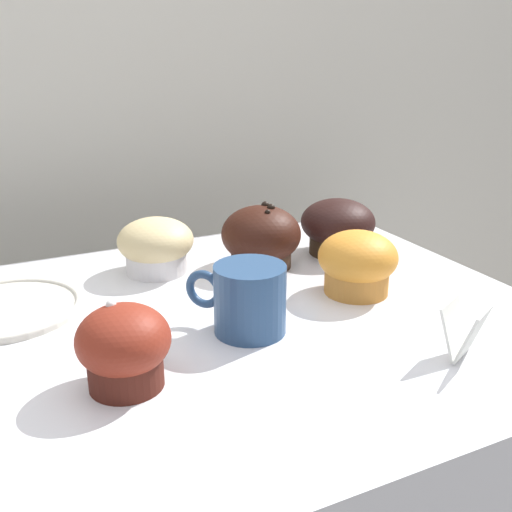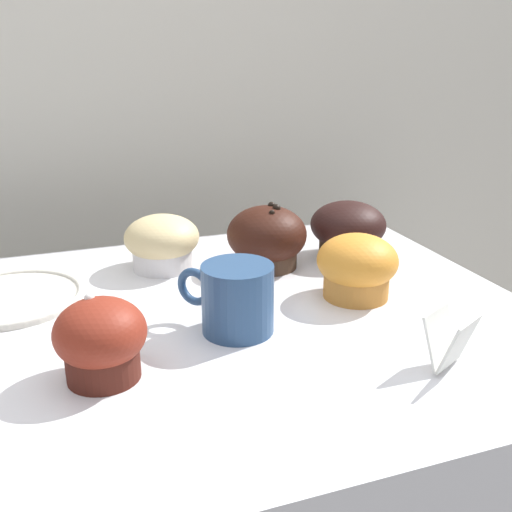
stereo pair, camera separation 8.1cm
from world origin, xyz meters
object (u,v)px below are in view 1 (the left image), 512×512
at_px(muffin_back_left, 338,226).
at_px(serving_plate, 5,309).
at_px(muffin_front_right, 359,263).
at_px(muffin_front_center, 156,246).
at_px(coffee_cup, 248,297).
at_px(muffin_front_left, 261,238).
at_px(muffin_back_right, 124,347).

distance_m(muffin_back_left, serving_plate, 0.50).
bearing_deg(muffin_front_right, serving_plate, 161.72).
relative_size(muffin_back_left, serving_plate, 0.63).
xyz_separation_m(muffin_front_center, coffee_cup, (0.04, -0.23, 0.00)).
bearing_deg(muffin_front_left, coffee_cup, -120.32).
bearing_deg(muffin_front_center, muffin_back_right, -112.55).
height_order(muffin_front_center, coffee_cup, same).
bearing_deg(coffee_cup, muffin_front_left, 59.68).
bearing_deg(muffin_front_right, coffee_cup, -168.43).
height_order(muffin_back_right, serving_plate, muffin_back_right).
distance_m(muffin_back_right, muffin_front_left, 0.36).
distance_m(muffin_front_left, muffin_front_right, 0.16).
xyz_separation_m(coffee_cup, serving_plate, (-0.25, 0.18, -0.04)).
bearing_deg(serving_plate, muffin_back_right, -68.00).
xyz_separation_m(muffin_back_left, coffee_cup, (-0.24, -0.19, -0.00)).
relative_size(muffin_back_left, coffee_cup, 1.08).
bearing_deg(muffin_back_left, muffin_back_right, -149.20).
distance_m(muffin_front_right, serving_plate, 0.46).
distance_m(muffin_back_left, muffin_front_left, 0.14).
xyz_separation_m(muffin_back_left, serving_plate, (-0.50, -0.01, -0.04)).
height_order(muffin_front_right, coffee_cup, muffin_front_right).
relative_size(muffin_front_center, coffee_cup, 1.01).
height_order(muffin_front_center, muffin_front_right, muffin_front_right).
bearing_deg(muffin_front_right, muffin_back_left, 66.77).
height_order(muffin_front_center, muffin_front_left, muffin_front_left).
xyz_separation_m(muffin_back_left, muffin_front_left, (-0.14, -0.00, -0.00)).
relative_size(muffin_front_center, muffin_back_left, 0.94).
xyz_separation_m(muffin_front_center, muffin_front_right, (0.22, -0.19, 0.00)).
bearing_deg(muffin_front_left, muffin_back_left, 0.09).
bearing_deg(muffin_back_right, coffee_cup, 18.94).
bearing_deg(muffin_back_right, serving_plate, 112.00).
xyz_separation_m(muffin_back_left, muffin_back_right, (-0.40, -0.24, -0.00)).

